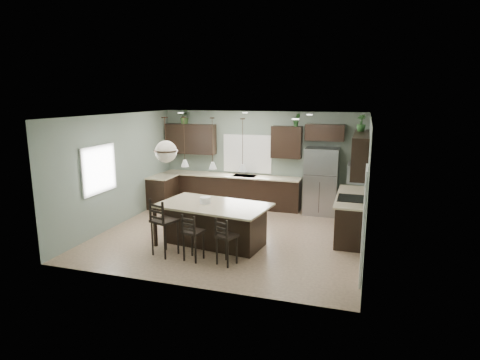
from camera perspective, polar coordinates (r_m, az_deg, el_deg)
name	(u,v)px	position (r m, az deg, el deg)	size (l,w,h in m)	color
ground	(231,234)	(9.62, -1.29, -7.74)	(6.00, 6.00, 0.00)	#9E8466
pantry_door	(363,225)	(7.37, 17.16, -6.10)	(0.04, 0.82, 2.04)	white
window_back	(247,154)	(11.91, 1.06, 3.76)	(1.35, 0.02, 1.00)	white
window_left	(98,169)	(9.91, -19.48, 1.43)	(0.02, 1.10, 1.00)	white
left_return_cabs	(163,192)	(12.04, -10.94, -1.70)	(0.60, 0.90, 0.90)	black
left_return_countertop	(163,177)	(11.93, -10.95, 0.49)	(0.66, 0.96, 0.04)	#BFB790
back_lower_cabs	(230,191)	(11.98, -1.41, -1.55)	(4.20, 0.60, 0.90)	black
back_countertop	(230,176)	(11.86, -1.45, 0.64)	(4.20, 0.66, 0.04)	#BFB790
sink_inset	(244,176)	(11.72, 0.63, 0.59)	(0.70, 0.45, 0.01)	gray
faucet	(244,171)	(11.67, 0.59, 1.26)	(0.02, 0.02, 0.28)	silver
back_upper_left	(191,139)	(12.32, -7.01, 5.82)	(1.55, 0.34, 0.90)	black
back_upper_right	(287,142)	(11.43, 6.65, 5.37)	(0.85, 0.34, 0.90)	black
fridge_header	(325,133)	(11.26, 11.98, 6.63)	(1.05, 0.34, 0.45)	black
right_lower_cabs	(351,216)	(9.86, 15.49, -4.94)	(0.60, 2.35, 0.90)	black
right_countertop	(351,197)	(9.74, 15.53, -2.28)	(0.66, 2.35, 0.04)	#BFB790
cooktop	(351,198)	(9.46, 15.47, -2.53)	(0.58, 0.75, 0.02)	black
wall_oven_front	(337,218)	(9.61, 13.60, -5.28)	(0.01, 0.72, 0.60)	gray
right_upper_cabs	(361,153)	(9.54, 16.77, 3.67)	(0.34, 2.35, 0.90)	black
microwave	(357,172)	(9.33, 16.29, 1.03)	(0.40, 0.75, 0.40)	gray
refrigerator	(321,181)	(11.28, 11.47, -0.15)	(0.90, 0.74, 1.85)	#919299
kitchen_island	(214,225)	(8.85, -3.78, -6.37)	(2.37, 1.35, 0.92)	black
serving_dish	(205,200)	(8.79, -4.97, -2.88)	(0.24, 0.24, 0.14)	white
bar_stool_left	(165,227)	(8.39, -10.66, -6.57)	(0.45, 0.45, 1.21)	black
bar_stool_center	(193,237)	(8.09, -6.64, -8.02)	(0.36, 0.36, 0.97)	black
bar_stool_right	(227,241)	(7.84, -1.90, -8.67)	(0.35, 0.35, 0.95)	black
pendant_left	(184,142)	(8.82, -7.93, 5.40)	(0.17, 0.17, 1.10)	white
pendant_center	(212,143)	(8.46, -3.94, 5.21)	(0.17, 0.17, 1.10)	white
pendant_right	(243,145)	(8.14, 0.37, 4.98)	(0.17, 0.17, 1.10)	white
chandelier	(165,140)	(8.79, -10.56, 5.65)	(0.52, 0.52, 0.99)	beige
plant_back_left	(185,117)	(12.31, -7.83, 8.91)	(0.39, 0.34, 0.44)	#304C21
plant_back_right	(297,120)	(11.30, 8.08, 8.47)	(0.20, 0.16, 0.36)	#254F22
plant_right_wall	(361,123)	(10.05, 16.87, 7.78)	(0.22, 0.22, 0.40)	#2A5726
room_shell	(231,164)	(9.19, -1.34, 2.29)	(6.00, 6.00, 6.00)	slate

